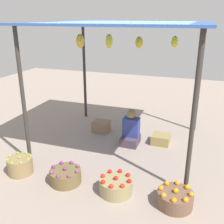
{
  "coord_description": "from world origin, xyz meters",
  "views": [
    {
      "loc": [
        1.49,
        -4.93,
        2.59
      ],
      "look_at": [
        0.0,
        -0.66,
        0.95
      ],
      "focal_mm": 42.47,
      "sensor_mm": 36.0,
      "label": 1
    }
  ],
  "objects_px": {
    "basket_limes": "(20,165)",
    "basket_oranges": "(175,198)",
    "vendor_person": "(131,131)",
    "basket_purple_onions": "(65,176)",
    "wooden_crate_stacked_rear": "(101,126)",
    "wooden_crate_near_vendor": "(161,139)",
    "basket_red_tomatoes": "(116,186)"
  },
  "relations": [
    {
      "from": "basket_limes",
      "to": "basket_oranges",
      "type": "bearing_deg",
      "value": 0.41
    },
    {
      "from": "vendor_person",
      "to": "basket_purple_onions",
      "type": "relative_size",
      "value": 1.51
    },
    {
      "from": "wooden_crate_stacked_rear",
      "to": "basket_purple_onions",
      "type": "bearing_deg",
      "value": -84.75
    },
    {
      "from": "basket_limes",
      "to": "wooden_crate_near_vendor",
      "type": "height_order",
      "value": "basket_limes"
    },
    {
      "from": "basket_oranges",
      "to": "wooden_crate_near_vendor",
      "type": "relative_size",
      "value": 1.38
    },
    {
      "from": "basket_limes",
      "to": "basket_oranges",
      "type": "xyz_separation_m",
      "value": [
        2.65,
        0.02,
        -0.03
      ]
    },
    {
      "from": "vendor_person",
      "to": "wooden_crate_near_vendor",
      "type": "bearing_deg",
      "value": 19.63
    },
    {
      "from": "vendor_person",
      "to": "wooden_crate_near_vendor",
      "type": "xyz_separation_m",
      "value": [
        0.61,
        0.22,
        -0.2
      ]
    },
    {
      "from": "basket_limes",
      "to": "wooden_crate_stacked_rear",
      "type": "distance_m",
      "value": 2.24
    },
    {
      "from": "vendor_person",
      "to": "basket_limes",
      "type": "height_order",
      "value": "vendor_person"
    },
    {
      "from": "vendor_person",
      "to": "basket_oranges",
      "type": "xyz_separation_m",
      "value": [
        1.13,
        -1.71,
        -0.18
      ]
    },
    {
      "from": "basket_limes",
      "to": "wooden_crate_near_vendor",
      "type": "xyz_separation_m",
      "value": [
        2.13,
        1.95,
        -0.05
      ]
    },
    {
      "from": "basket_purple_onions",
      "to": "basket_red_tomatoes",
      "type": "relative_size",
      "value": 1.0
    },
    {
      "from": "basket_red_tomatoes",
      "to": "wooden_crate_stacked_rear",
      "type": "distance_m",
      "value": 2.36
    },
    {
      "from": "basket_red_tomatoes",
      "to": "wooden_crate_stacked_rear",
      "type": "bearing_deg",
      "value": 116.79
    },
    {
      "from": "basket_oranges",
      "to": "basket_limes",
      "type": "bearing_deg",
      "value": -179.59
    },
    {
      "from": "basket_oranges",
      "to": "wooden_crate_near_vendor",
      "type": "xyz_separation_m",
      "value": [
        -0.52,
        1.93,
        -0.02
      ]
    },
    {
      "from": "basket_purple_onions",
      "to": "basket_limes",
      "type": "bearing_deg",
      "value": -179.09
    },
    {
      "from": "basket_red_tomatoes",
      "to": "wooden_crate_stacked_rear",
      "type": "xyz_separation_m",
      "value": [
        -1.07,
        2.11,
        0.0
      ]
    },
    {
      "from": "basket_red_tomatoes",
      "to": "basket_oranges",
      "type": "relative_size",
      "value": 1.0
    },
    {
      "from": "basket_red_tomatoes",
      "to": "wooden_crate_near_vendor",
      "type": "xyz_separation_m",
      "value": [
        0.38,
        1.93,
        -0.02
      ]
    },
    {
      "from": "basket_purple_onions",
      "to": "basket_oranges",
      "type": "xyz_separation_m",
      "value": [
        1.77,
        0.01,
        0.0
      ]
    },
    {
      "from": "basket_red_tomatoes",
      "to": "vendor_person",
      "type": "bearing_deg",
      "value": 97.72
    },
    {
      "from": "basket_red_tomatoes",
      "to": "wooden_crate_near_vendor",
      "type": "relative_size",
      "value": 1.37
    },
    {
      "from": "basket_purple_onions",
      "to": "basket_oranges",
      "type": "relative_size",
      "value": 1.0
    },
    {
      "from": "basket_limes",
      "to": "wooden_crate_stacked_rear",
      "type": "bearing_deg",
      "value": 72.3
    },
    {
      "from": "basket_red_tomatoes",
      "to": "wooden_crate_near_vendor",
      "type": "height_order",
      "value": "basket_red_tomatoes"
    },
    {
      "from": "wooden_crate_stacked_rear",
      "to": "wooden_crate_near_vendor",
      "type": "bearing_deg",
      "value": -7.22
    },
    {
      "from": "vendor_person",
      "to": "basket_limes",
      "type": "xyz_separation_m",
      "value": [
        -1.51,
        -1.73,
        -0.15
      ]
    },
    {
      "from": "wooden_crate_near_vendor",
      "to": "basket_limes",
      "type": "bearing_deg",
      "value": -137.44
    },
    {
      "from": "basket_red_tomatoes",
      "to": "wooden_crate_stacked_rear",
      "type": "height_order",
      "value": "basket_red_tomatoes"
    },
    {
      "from": "basket_oranges",
      "to": "wooden_crate_stacked_rear",
      "type": "xyz_separation_m",
      "value": [
        -1.97,
        2.12,
        0.01
      ]
    }
  ]
}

